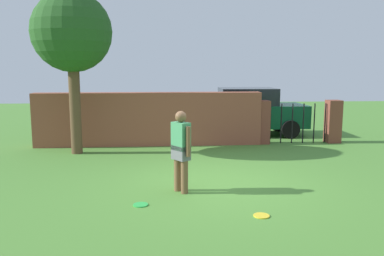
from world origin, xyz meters
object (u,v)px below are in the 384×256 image
at_px(tree, 72,34).
at_px(person, 181,148).
at_px(car, 247,111).
at_px(frisbee_green, 141,205).
at_px(frisbee_yellow, 261,216).

distance_m(tree, person, 5.37).
xyz_separation_m(car, frisbee_green, (-3.53, -7.31, -0.85)).
relative_size(tree, person, 2.80).
xyz_separation_m(person, frisbee_green, (-0.77, -0.72, -0.89)).
relative_size(person, car, 0.38).
relative_size(tree, frisbee_yellow, 16.82).
bearing_deg(car, tree, 27.51).
bearing_deg(frisbee_green, person, 43.05).
relative_size(tree, car, 1.07).
height_order(person, car, car).
distance_m(car, frisbee_yellow, 8.19).
height_order(car, frisbee_green, car).
bearing_deg(frisbee_green, tree, 114.28).
bearing_deg(frisbee_green, car, 64.22).
bearing_deg(person, frisbee_yellow, -173.70).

